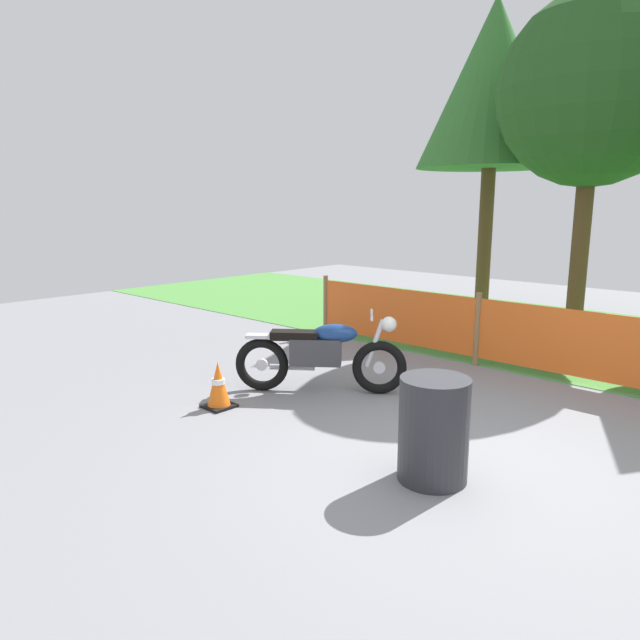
{
  "coord_description": "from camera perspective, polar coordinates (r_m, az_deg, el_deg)",
  "views": [
    {
      "loc": [
        2.33,
        -4.53,
        2.27
      ],
      "look_at": [
        -2.27,
        0.44,
        0.9
      ],
      "focal_mm": 32.42,
      "sensor_mm": 36.0,
      "label": 1
    }
  ],
  "objects": [
    {
      "name": "traffic_cone",
      "position": [
        6.64,
        -10.0,
        -6.36
      ],
      "size": [
        0.32,
        0.32,
        0.53
      ],
      "color": "black",
      "rests_on": "ground"
    },
    {
      "name": "ground",
      "position": [
        5.58,
        14.58,
        -13.05
      ],
      "size": [
        24.0,
        24.0,
        0.02
      ],
      "primitive_type": "cube",
      "color": "gray"
    },
    {
      "name": "barrier_fence",
      "position": [
        7.9,
        24.56,
        -2.25
      ],
      "size": [
        8.75,
        0.08,
        1.05
      ],
      "color": "olive",
      "rests_on": "ground"
    },
    {
      "name": "tree_near_left",
      "position": [
        10.59,
        25.42,
        19.68
      ],
      "size": [
        2.97,
        2.97,
        5.49
      ],
      "color": "brown",
      "rests_on": "ground"
    },
    {
      "name": "spare_drum",
      "position": [
        4.93,
        11.15,
        -10.55
      ],
      "size": [
        0.58,
        0.58,
        0.88
      ],
      "primitive_type": "cylinder",
      "color": "#2D2D33",
      "rests_on": "ground"
    },
    {
      "name": "tree_leftmost",
      "position": [
        12.46,
        16.75,
        21.39
      ],
      "size": [
        2.87,
        2.87,
        6.14
      ],
      "color": "brown",
      "rests_on": "ground"
    },
    {
      "name": "motorcycle_lead",
      "position": [
        7.0,
        0.11,
        -3.36
      ],
      "size": [
        1.72,
        1.38,
        0.99
      ],
      "rotation": [
        0.0,
        0.0,
        0.66
      ],
      "color": "black",
      "rests_on": "ground"
    }
  ]
}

